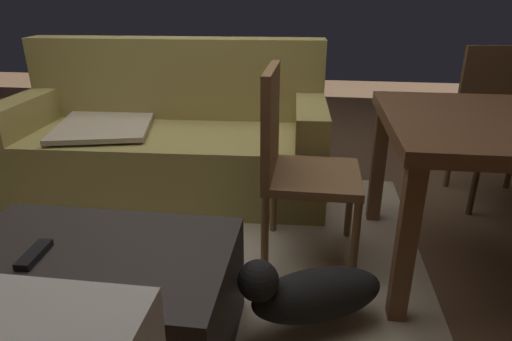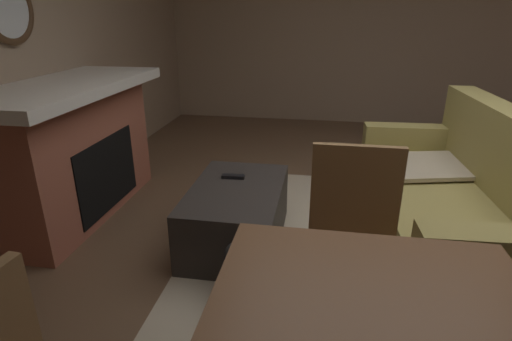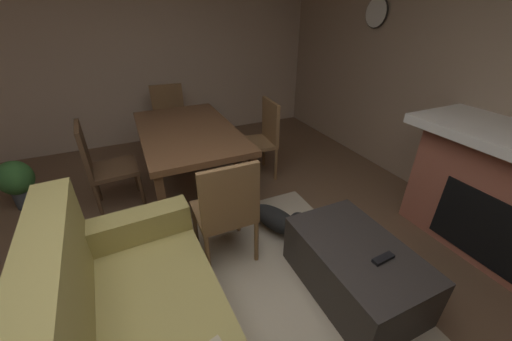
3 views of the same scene
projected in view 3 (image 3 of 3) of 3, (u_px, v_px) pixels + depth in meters
wall_right_window_side at (130, 44)px, 4.02m from camera, size 0.12×5.94×2.85m
area_rug at (267, 323)px, 1.93m from camera, size 2.60×2.00×0.01m
ottoman_coffee_table at (354, 268)px, 2.08m from camera, size 0.97×0.61×0.42m
tv_remote at (383, 258)px, 1.87m from camera, size 0.06×0.16×0.02m
dining_table at (188, 135)px, 3.08m from camera, size 1.65×0.96×0.74m
dining_chair_north at (101, 163)px, 2.83m from camera, size 0.47×0.47×0.93m
dining_chair_east at (170, 115)px, 4.12m from camera, size 0.46×0.46×0.93m
dining_chair_south at (262, 135)px, 3.46m from camera, size 0.47×0.47×0.93m
dining_chair_west at (226, 208)px, 2.18m from camera, size 0.44×0.44×0.93m
potted_plant at (17, 181)px, 2.95m from camera, size 0.33×0.33×0.52m
small_dog at (279, 220)px, 2.62m from camera, size 0.58×0.39×0.29m
wall_clock at (377, 12)px, 3.39m from camera, size 0.34×0.03×0.34m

